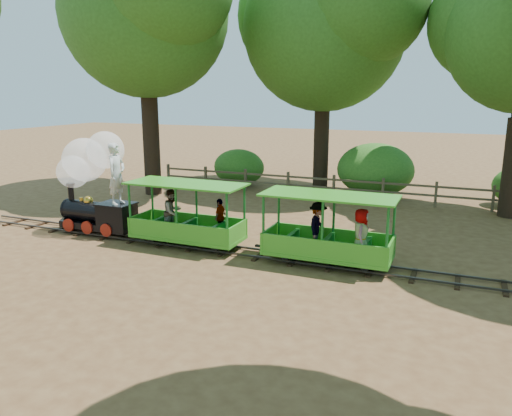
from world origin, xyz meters
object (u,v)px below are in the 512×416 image
at_px(fence, 358,187).
at_px(carriage_front, 187,220).
at_px(carriage_rear, 330,235).
at_px(locomotive, 92,176).

bearing_deg(fence, carriage_front, -112.19).
xyz_separation_m(carriage_front, fence, (3.26, 8.00, -0.20)).
bearing_deg(fence, carriage_rear, -83.37).
distance_m(locomotive, carriage_rear, 7.63).
relative_size(carriage_front, carriage_rear, 1.00).
height_order(carriage_front, carriage_rear, same).
bearing_deg(carriage_rear, carriage_front, 179.76).
relative_size(locomotive, fence, 0.18).
xyz_separation_m(carriage_front, carriage_rear, (4.20, -0.02, 0.03)).
height_order(locomotive, carriage_front, locomotive).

